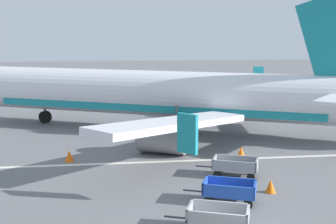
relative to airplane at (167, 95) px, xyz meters
The scene contains 8 objects.
apron_stripe 9.31m from the airplane, 89.73° to the right, with size 120.00×0.36×0.01m, color silver.
airplane is the anchor object (origin of this frame).
baggage_cart_third_in_row 19.35m from the airplane, 90.93° to the right, with size 3.58×2.19×1.07m.
baggage_cart_fourth_in_row 16.35m from the airplane, 86.50° to the right, with size 3.57×2.22×1.07m.
baggage_cart_far_end 12.70m from the airplane, 79.05° to the right, with size 3.56×2.25×1.07m.
traffic_cone_near_plane 9.57m from the airplane, 64.92° to the right, with size 0.54×0.54×0.71m, color orange.
traffic_cone_mid_apron 11.11m from the airplane, 132.45° to the right, with size 0.56×0.56×0.74m, color orange.
traffic_cone_by_carts 15.68m from the airplane, 77.02° to the right, with size 0.54×0.54×0.71m, color orange.
Camera 1 is at (-4.67, -16.21, 8.22)m, focal length 48.57 mm.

